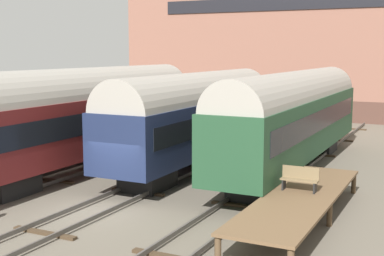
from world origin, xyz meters
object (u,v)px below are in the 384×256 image
train_car_navy (196,114)px  bench (300,178)px  train_car_green (294,114)px  train_car_maroon (87,112)px

train_car_navy → bench: 9.47m
train_car_green → train_car_maroon: (-9.76, -4.53, 0.06)m
train_car_navy → bench: (7.23, -5.96, -1.40)m
train_car_maroon → bench: train_car_maroon is taller
train_car_maroon → bench: size_ratio=12.51×
train_car_green → train_car_maroon: 10.76m
train_car_green → bench: bearing=-72.7°
bench → train_car_green: bearing=107.3°
train_car_green → train_car_maroon: train_car_maroon is taller
train_car_green → train_car_maroon: bearing=-155.1°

